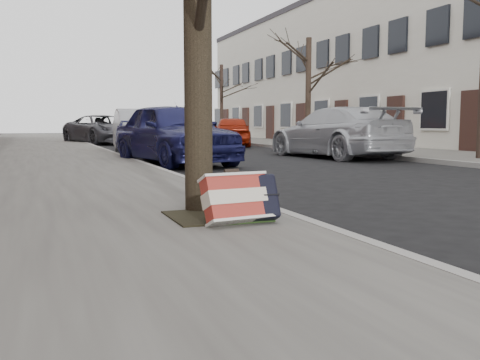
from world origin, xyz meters
name	(u,v)px	position (x,y,z in m)	size (l,w,h in m)	color
ground	(474,238)	(0.00, 0.00, 0.00)	(120.00, 120.00, 0.00)	black
near_sidewalk	(31,153)	(-3.70, 15.00, 0.06)	(5.00, 70.00, 0.12)	slate
far_sidewalk	(338,148)	(7.80, 15.00, 0.06)	(4.00, 70.00, 0.12)	#66645D
house_far	(432,66)	(13.15, 16.00, 3.60)	(6.70, 40.00, 7.20)	beige
dirt_patch	(215,216)	(-2.00, 1.20, 0.13)	(0.85, 0.85, 0.01)	black
suitcase_red	(236,199)	(-1.94, 0.77, 0.35)	(0.58, 0.16, 0.42)	maroon
suitcase_navy	(245,198)	(-1.84, 0.81, 0.35)	(0.58, 0.18, 0.41)	black
car_near_front	(174,133)	(-0.34, 9.44, 0.78)	(1.84, 4.58, 1.56)	#191A4D
car_near_mid	(142,131)	(-0.19, 14.37, 0.75)	(1.60, 4.58, 1.51)	#B0B2B9
car_near_back	(103,130)	(-0.36, 23.93, 0.73)	(2.42, 5.24, 1.46)	#3C3C42
car_far_front	(336,133)	(4.82, 10.28, 0.75)	(2.09, 5.14, 1.49)	#AEB0B5
car_far_back	(232,131)	(4.68, 18.91, 0.68)	(1.60, 3.97, 1.35)	maroon
tree_far_b	(308,92)	(7.20, 16.48, 2.34)	(0.23, 0.23, 4.44)	black
tree_far_c	(222,102)	(7.20, 27.55, 2.36)	(0.20, 0.20, 4.47)	black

